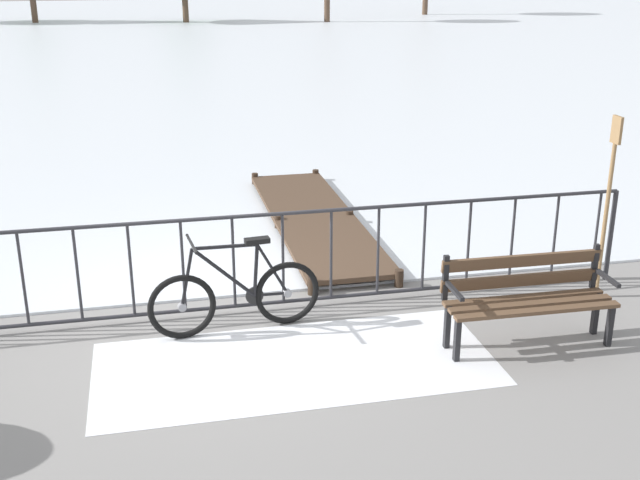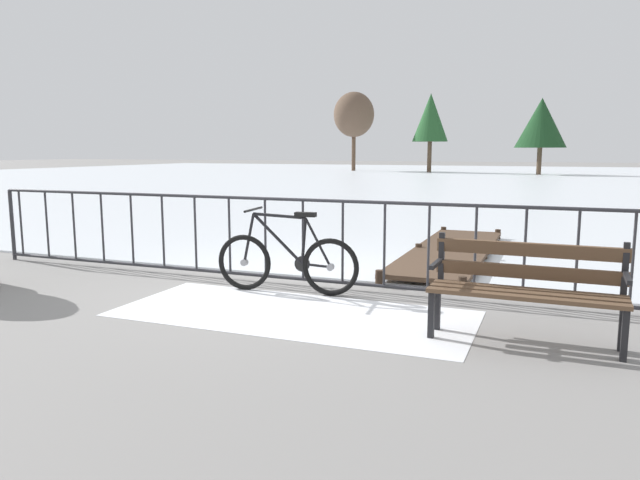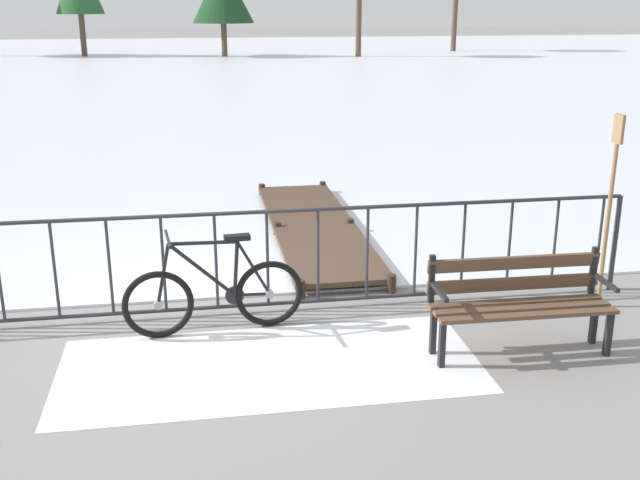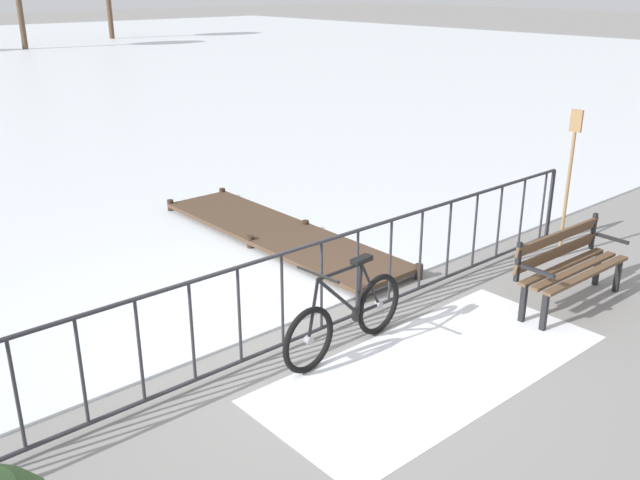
{
  "view_description": "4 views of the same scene",
  "coord_description": "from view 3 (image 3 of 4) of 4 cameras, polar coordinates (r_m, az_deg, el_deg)",
  "views": [
    {
      "loc": [
        -0.52,
        -7.55,
        3.55
      ],
      "look_at": [
        1.03,
        -0.53,
        0.93
      ],
      "focal_mm": 44.92,
      "sensor_mm": 36.0,
      "label": 1
    },
    {
      "loc": [
        3.06,
        -6.52,
        1.64
      ],
      "look_at": [
        0.51,
        -0.08,
        0.59
      ],
      "focal_mm": 33.34,
      "sensor_mm": 36.0,
      "label": 2
    },
    {
      "loc": [
        0.11,
        -7.09,
        3.03
      ],
      "look_at": [
        1.27,
        -0.14,
        0.78
      ],
      "focal_mm": 42.48,
      "sensor_mm": 36.0,
      "label": 3
    },
    {
      "loc": [
        -3.99,
        -4.88,
        3.5
      ],
      "look_at": [
        0.44,
        0.23,
        0.96
      ],
      "focal_mm": 38.92,
      "sensor_mm": 36.0,
      "label": 4
    }
  ],
  "objects": [
    {
      "name": "ground_plane",
      "position": [
        7.71,
        -9.56,
        -5.68
      ],
      "size": [
        160.0,
        160.0,
        0.0
      ],
      "primitive_type": "plane",
      "color": "gray"
    },
    {
      "name": "park_bench",
      "position": [
        6.94,
        14.75,
        -4.17
      ],
      "size": [
        1.61,
        0.51,
        0.89
      ],
      "color": "brown",
      "rests_on": "ground"
    },
    {
      "name": "wooden_dock",
      "position": [
        10.13,
        -0.46,
        1.04
      ],
      "size": [
        1.1,
        4.5,
        0.2
      ],
      "color": "#4C3828",
      "rests_on": "ground"
    },
    {
      "name": "railing_fence",
      "position": [
        7.51,
        -9.78,
        -1.75
      ],
      "size": [
        9.06,
        0.06,
        1.07
      ],
      "color": "#2D2D33",
      "rests_on": "ground"
    },
    {
      "name": "frozen_pond",
      "position": [
        35.62,
        -9.87,
        12.61
      ],
      "size": [
        80.0,
        56.0,
        0.03
      ],
      "primitive_type": "cube",
      "color": "silver",
      "rests_on": "ground"
    },
    {
      "name": "bicycle_near_railing",
      "position": [
        7.2,
        -7.91,
        -4.15
      ],
      "size": [
        1.71,
        0.52,
        0.97
      ],
      "color": "black",
      "rests_on": "ground"
    },
    {
      "name": "oar_upright",
      "position": [
        8.0,
        21.02,
        2.84
      ],
      "size": [
        0.04,
        0.16,
        1.98
      ],
      "color": "#937047",
      "rests_on": "ground"
    },
    {
      "name": "snow_patch",
      "position": [
        6.64,
        -3.74,
        -9.41
      ],
      "size": [
        3.62,
        1.59,
        0.01
      ],
      "primitive_type": "cube",
      "color": "white",
      "rests_on": "ground"
    }
  ]
}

